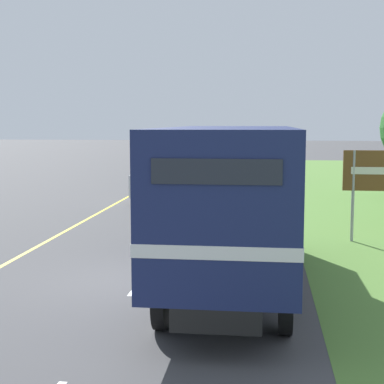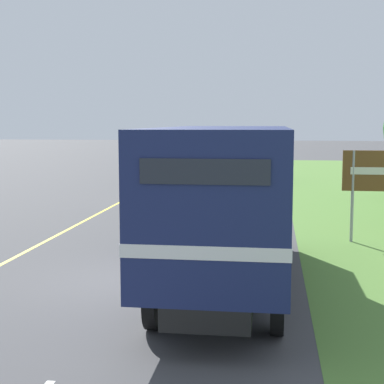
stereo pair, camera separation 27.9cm
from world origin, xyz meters
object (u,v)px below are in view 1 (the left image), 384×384
Objects in this scene: horse_trailer_truck at (232,198)px; lead_car_white at (158,177)px; lead_car_black_ahead at (202,156)px; lead_car_blue_ahead at (253,165)px; highway_sign at (381,175)px.

lead_car_white is (-4.10, 13.81, -0.90)m from horse_trailer_truck.
lead_car_white is 18.95m from lead_car_black_ahead.
horse_trailer_truck is 23.01m from lead_car_blue_ahead.
lead_car_blue_ahead is at bearing 66.11° from lead_car_white.
highway_sign is (8.15, -27.40, 1.09)m from lead_car_black_ahead.
highway_sign is (4.04, 5.37, 0.06)m from horse_trailer_truck.
horse_trailer_truck reaches higher than lead_car_blue_ahead.
lead_car_blue_ahead reaches higher than lead_car_black_ahead.
lead_car_black_ahead is at bearing 90.03° from lead_car_white.
horse_trailer_truck is 2.00× the size of lead_car_blue_ahead.
lead_car_white is at bearing -113.89° from lead_car_blue_ahead.
horse_trailer_truck is 6.72m from highway_sign.
lead_car_blue_ahead is 18.12m from highway_sign.
horse_trailer_truck is at bearing -126.97° from highway_sign.
horse_trailer_truck reaches higher than highway_sign.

